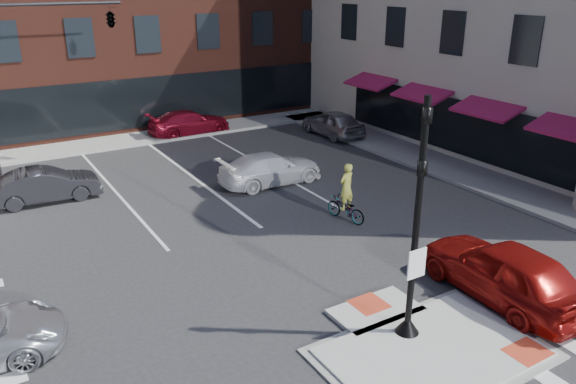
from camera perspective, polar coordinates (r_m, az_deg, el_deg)
ground at (r=14.68m, az=13.03°, el=-14.80°), size 120.00×120.00×0.00m
refuge_island at (r=14.51m, az=13.77°, el=-15.11°), size 5.40×4.65×0.13m
sidewalk_e at (r=28.00m, az=14.99°, el=2.87°), size 3.00×24.00×0.15m
sidewalk_n at (r=33.48m, az=-9.80°, el=6.22°), size 26.00×3.00×0.15m
building_far_right at (r=64.74m, az=-16.19°, el=18.07°), size 12.00×12.00×12.00m
signal_pole at (r=13.70m, az=12.69°, el=-5.99°), size 0.60×0.60×5.98m
mast_arm_signal at (r=26.83m, az=-20.59°, el=14.94°), size 6.10×2.24×8.00m
red_sedan at (r=16.77m, az=21.13°, el=-7.47°), size 2.26×5.13×1.72m
white_pickup at (r=24.39m, az=-1.77°, el=2.40°), size 4.66×1.90×1.35m
bg_car_dark at (r=24.41m, az=-23.39°, el=0.66°), size 4.21×1.66×1.36m
bg_car_silver at (r=32.00m, az=4.57°, el=7.00°), size 1.78×4.35×1.48m
bg_car_red at (r=32.78m, az=-10.00°, el=6.98°), size 4.75×2.01×1.37m
cyclist at (r=20.71m, az=5.90°, el=-0.97°), size 0.96×1.84×2.21m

